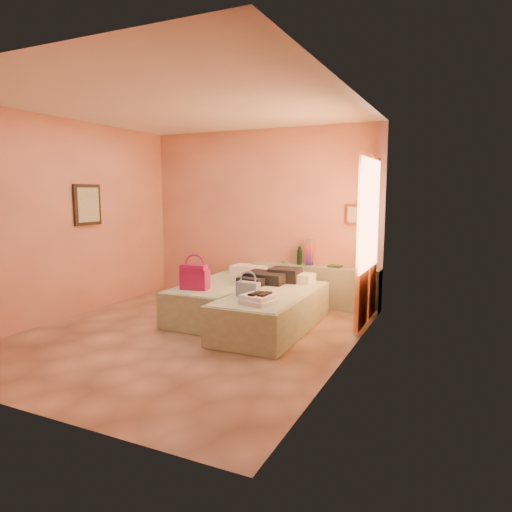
{
  "coord_description": "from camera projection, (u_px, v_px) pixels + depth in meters",
  "views": [
    {
      "loc": [
        3.15,
        -4.63,
        1.79
      ],
      "look_at": [
        0.56,
        0.85,
        0.93
      ],
      "focal_mm": 32.0,
      "sensor_mm": 36.0,
      "label": 1
    }
  ],
  "objects": [
    {
      "name": "ground",
      "position": [
        187.0,
        335.0,
        5.73
      ],
      "size": [
        4.5,
        4.5,
        0.0
      ],
      "primitive_type": "plane",
      "color": "tan",
      "rests_on": "ground"
    },
    {
      "name": "room_walls",
      "position": [
        222.0,
        192.0,
        5.9
      ],
      "size": [
        4.02,
        4.51,
        2.81
      ],
      "color": "tan",
      "rests_on": "ground"
    },
    {
      "name": "headboard_ledge",
      "position": [
        314.0,
        286.0,
        7.15
      ],
      "size": [
        2.05,
        0.3,
        0.65
      ],
      "primitive_type": "cube",
      "color": "gray",
      "rests_on": "ground"
    },
    {
      "name": "bed_left",
      "position": [
        226.0,
        298.0,
        6.65
      ],
      "size": [
        0.92,
        2.01,
        0.5
      ],
      "primitive_type": "cube",
      "rotation": [
        0.0,
        0.0,
        0.01
      ],
      "color": "#B1C8A1",
      "rests_on": "ground"
    },
    {
      "name": "bed_right",
      "position": [
        272.0,
        311.0,
        5.94
      ],
      "size": [
        0.92,
        2.01,
        0.5
      ],
      "primitive_type": "cube",
      "rotation": [
        0.0,
        0.0,
        0.01
      ],
      "color": "#B1C8A1",
      "rests_on": "ground"
    },
    {
      "name": "water_bottle",
      "position": [
        299.0,
        256.0,
        7.17
      ],
      "size": [
        0.08,
        0.08,
        0.28
      ],
      "primitive_type": "cylinder",
      "rotation": [
        0.0,
        0.0,
        0.06
      ],
      "color": "#13351A",
      "rests_on": "headboard_ledge"
    },
    {
      "name": "rainbow_box",
      "position": [
        310.0,
        252.0,
        7.12
      ],
      "size": [
        0.1,
        0.1,
        0.41
      ],
      "primitive_type": "cube",
      "rotation": [
        0.0,
        0.0,
        -0.05
      ],
      "color": "#A61453",
      "rests_on": "headboard_ledge"
    },
    {
      "name": "small_dish",
      "position": [
        285.0,
        262.0,
        7.32
      ],
      "size": [
        0.13,
        0.13,
        0.03
      ],
      "primitive_type": "cylinder",
      "rotation": [
        0.0,
        0.0,
        0.23
      ],
      "color": "#4B8A5D",
      "rests_on": "headboard_ledge"
    },
    {
      "name": "green_book",
      "position": [
        335.0,
        266.0,
        6.93
      ],
      "size": [
        0.22,
        0.17,
        0.03
      ],
      "primitive_type": "cube",
      "rotation": [
        0.0,
        0.0,
        -0.17
      ],
      "color": "#224025",
      "rests_on": "headboard_ledge"
    },
    {
      "name": "flower_vase",
      "position": [
        363.0,
        260.0,
        6.82
      ],
      "size": [
        0.22,
        0.22,
        0.27
      ],
      "primitive_type": "cube",
      "rotation": [
        0.0,
        0.0,
        -0.08
      ],
      "color": "silver",
      "rests_on": "headboard_ledge"
    },
    {
      "name": "magenta_handbag",
      "position": [
        195.0,
        277.0,
        6.07
      ],
      "size": [
        0.39,
        0.26,
        0.34
      ],
      "primitive_type": "cube",
      "rotation": [
        0.0,
        0.0,
        0.17
      ],
      "color": "#A61453",
      "rests_on": "bed_left"
    },
    {
      "name": "khaki_garment",
      "position": [
        253.0,
        276.0,
        6.88
      ],
      "size": [
        0.45,
        0.39,
        0.07
      ],
      "primitive_type": "cube",
      "rotation": [
        0.0,
        0.0,
        0.23
      ],
      "color": "tan",
      "rests_on": "bed_left"
    },
    {
      "name": "clothes_pile",
      "position": [
        269.0,
        276.0,
        6.5
      ],
      "size": [
        0.64,
        0.64,
        0.19
      ],
      "primitive_type": "cube",
      "rotation": [
        0.0,
        0.0,
        0.0
      ],
      "color": "black",
      "rests_on": "bed_right"
    },
    {
      "name": "blue_handbag",
      "position": [
        248.0,
        289.0,
        5.64
      ],
      "size": [
        0.29,
        0.13,
        0.18
      ],
      "primitive_type": "cube",
      "rotation": [
        0.0,
        0.0,
        -0.03
      ],
      "color": "#3E6396",
      "rests_on": "bed_right"
    },
    {
      "name": "towel_stack",
      "position": [
        258.0,
        300.0,
        5.28
      ],
      "size": [
        0.42,
        0.38,
        0.1
      ],
      "primitive_type": "cube",
      "rotation": [
        0.0,
        0.0,
        -0.26
      ],
      "color": "white",
      "rests_on": "bed_right"
    },
    {
      "name": "sandal_pair",
      "position": [
        260.0,
        294.0,
        5.3
      ],
      "size": [
        0.2,
        0.25,
        0.02
      ],
      "primitive_type": "cube",
      "rotation": [
        0.0,
        0.0,
        -0.17
      ],
      "color": "black",
      "rests_on": "towel_stack"
    }
  ]
}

